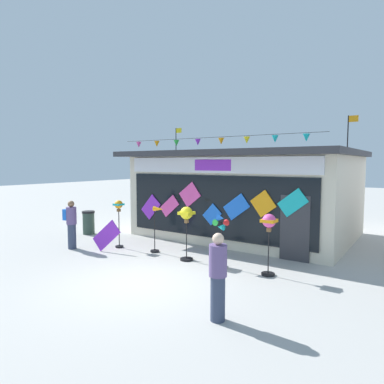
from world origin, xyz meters
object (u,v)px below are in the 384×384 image
object	(u,v)px
wind_spinner_far_left	(119,211)
person_near_camera	(218,276)
wind_spinner_center_right	(221,231)
kite_shop_building	(248,193)
wind_spinner_center_left	(186,219)
wind_spinner_left	(157,224)
display_kite_on_ground	(107,236)
wind_spinner_right	(269,227)
trash_bin	(89,222)
person_mid_plaza	(71,223)

from	to	relation	value
wind_spinner_far_left	person_near_camera	distance (m)	6.40
wind_spinner_center_right	kite_shop_building	bearing A→B (deg)	106.24
wind_spinner_center_left	wind_spinner_left	bearing A→B (deg)	172.36
wind_spinner_center_left	display_kite_on_ground	size ratio (longest dim) A/B	1.66
wind_spinner_far_left	wind_spinner_right	size ratio (longest dim) A/B	1.02
kite_shop_building	person_near_camera	bearing A→B (deg)	-68.63
wind_spinner_right	trash_bin	distance (m)	8.31
wind_spinner_center_right	person_near_camera	world-z (taller)	person_near_camera
trash_bin	display_kite_on_ground	distance (m)	3.15
wind_spinner_left	wind_spinner_right	bearing A→B (deg)	-1.53
wind_spinner_center_left	wind_spinner_right	size ratio (longest dim) A/B	1.00
person_mid_plaza	wind_spinner_center_left	bearing A→B (deg)	-87.03
wind_spinner_center_right	wind_spinner_right	bearing A→B (deg)	2.99
wind_spinner_center_left	wind_spinner_center_right	xyz separation A→B (m)	(1.20, -0.00, -0.25)
display_kite_on_ground	person_near_camera	bearing A→B (deg)	-22.01
display_kite_on_ground	trash_bin	bearing A→B (deg)	151.96
kite_shop_building	person_near_camera	size ratio (longest dim) A/B	5.02
wind_spinner_far_left	display_kite_on_ground	bearing A→B (deg)	-86.63
wind_spinner_center_right	wind_spinner_far_left	bearing A→B (deg)	-179.33
wind_spinner_left	wind_spinner_right	xyz separation A→B (m)	(3.94, -0.11, 0.32)
person_near_camera	display_kite_on_ground	bearing A→B (deg)	149.54
display_kite_on_ground	wind_spinner_far_left	bearing A→B (deg)	93.37
person_near_camera	display_kite_on_ground	xyz separation A→B (m)	(-5.66, 2.29, -0.32)
wind_spinner_center_left	wind_spinner_right	xyz separation A→B (m)	(2.60, 0.07, 0.00)
wind_spinner_far_left	person_mid_plaza	bearing A→B (deg)	-139.41
wind_spinner_far_left	person_mid_plaza	distance (m)	1.68
person_near_camera	display_kite_on_ground	distance (m)	6.11
person_mid_plaza	wind_spinner_right	bearing A→B (deg)	-92.12
wind_spinner_center_right	wind_spinner_left	bearing A→B (deg)	175.96
wind_spinner_far_left	wind_spinner_center_left	world-z (taller)	wind_spinner_far_left
person_near_camera	display_kite_on_ground	size ratio (longest dim) A/B	1.69
kite_shop_building	wind_spinner_left	xyz separation A→B (m)	(-1.19, -4.43, -0.77)
wind_spinner_center_left	person_near_camera	distance (m)	4.09
person_near_camera	person_mid_plaza	world-z (taller)	same
kite_shop_building	wind_spinner_far_left	xyz separation A→B (m)	(-2.74, -4.65, -0.43)
kite_shop_building	wind_spinner_center_right	xyz separation A→B (m)	(1.34, -4.60, -0.70)
person_near_camera	wind_spinner_center_left	bearing A→B (deg)	125.25
wind_spinner_center_right	person_mid_plaza	world-z (taller)	person_mid_plaza
wind_spinner_center_left	trash_bin	world-z (taller)	wind_spinner_center_left
person_mid_plaza	trash_bin	size ratio (longest dim) A/B	1.73
person_mid_plaza	display_kite_on_ground	xyz separation A→B (m)	(1.27, 0.45, -0.35)
wind_spinner_far_left	person_near_camera	xyz separation A→B (m)	(5.69, -2.89, -0.45)
wind_spinner_left	person_near_camera	xyz separation A→B (m)	(4.14, -3.12, -0.11)
wind_spinner_right	person_near_camera	size ratio (longest dim) A/B	0.98
kite_shop_building	wind_spinner_left	size ratio (longest dim) A/B	5.45
wind_spinner_left	display_kite_on_ground	distance (m)	1.78
trash_bin	person_mid_plaza	bearing A→B (deg)	-52.06
wind_spinner_far_left	wind_spinner_center_left	xyz separation A→B (m)	(2.88, 0.05, -0.02)
wind_spinner_right	trash_bin	bearing A→B (deg)	174.77
wind_spinner_far_left	wind_spinner_center_left	bearing A→B (deg)	0.95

